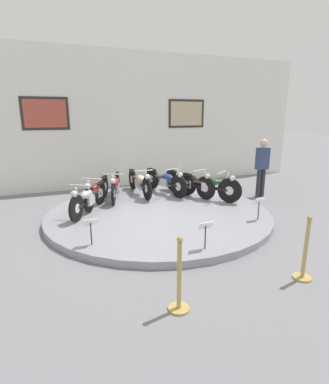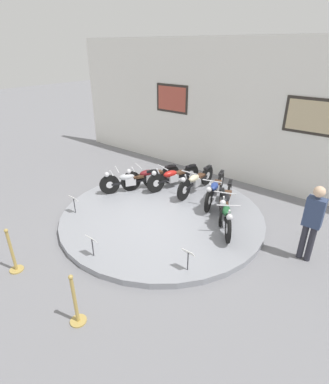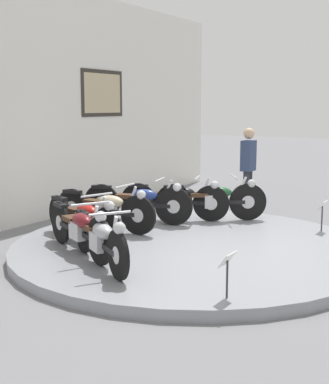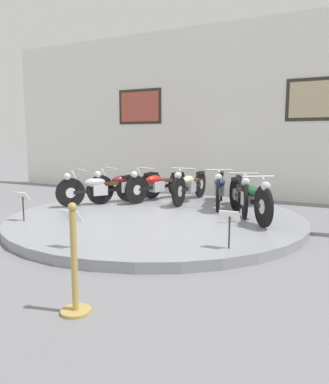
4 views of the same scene
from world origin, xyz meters
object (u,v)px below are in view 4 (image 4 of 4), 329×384
(stanchion_post_right_of_entry, at_px, (75,277))
(motorcycle_maroon, at_px, (125,185))
(motorcycle_green, at_px, (249,197))
(motorcycle_red, at_px, (157,184))
(info_placard_front_left, at_px, (23,200))
(motorcycle_black, at_px, (242,192))
(info_placard_front_centre, at_px, (72,221))
(motorcycle_cream, at_px, (190,185))
(motorcycle_blue, at_px, (220,187))
(info_placard_front_right, at_px, (230,221))
(motorcycle_silver, at_px, (99,187))

(stanchion_post_right_of_entry, bearing_deg, motorcycle_maroon, 117.34)
(motorcycle_green, xyz_separation_m, stanchion_post_right_of_entry, (-0.59, -4.01, -0.20))
(motorcycle_red, height_order, info_placard_front_left, motorcycle_red)
(motorcycle_black, relative_size, info_placard_front_centre, 3.72)
(motorcycle_red, xyz_separation_m, motorcycle_cream, (0.76, 0.15, 0.01))
(motorcycle_blue, bearing_deg, motorcycle_black, -36.01)
(motorcycle_maroon, height_order, info_placard_front_right, motorcycle_maroon)
(motorcycle_blue, height_order, info_placard_front_left, motorcycle_blue)
(info_placard_front_right, bearing_deg, motorcycle_red, 131.62)
(motorcycle_black, bearing_deg, motorcycle_blue, 143.99)
(info_placard_front_centre, bearing_deg, stanchion_post_right_of_entry, -49.19)
(info_placard_front_centre, height_order, stanchion_post_right_of_entry, stanchion_post_right_of_entry)
(motorcycle_silver, distance_m, motorcycle_red, 1.35)
(motorcycle_red, xyz_separation_m, info_placard_front_centre, (0.76, -3.82, -0.01))
(motorcycle_blue, relative_size, info_placard_front_right, 3.83)
(motorcycle_silver, xyz_separation_m, motorcycle_black, (2.97, 0.60, 0.02))
(motorcycle_silver, xyz_separation_m, info_placard_front_centre, (1.63, -2.80, -0.01))
(motorcycle_blue, xyz_separation_m, motorcycle_black, (0.58, -0.42, -0.01))
(motorcycle_silver, xyz_separation_m, info_placard_front_right, (3.48, -1.91, -0.01))
(motorcycle_blue, xyz_separation_m, info_placard_front_right, (1.09, -2.93, -0.03))
(info_placard_front_centre, distance_m, info_placard_front_right, 2.05)
(motorcycle_silver, xyz_separation_m, info_placard_front_left, (-0.21, -1.91, -0.01))
(motorcycle_maroon, relative_size, motorcycle_black, 0.95)
(info_placard_front_right, bearing_deg, motorcycle_silver, 151.26)
(motorcycle_silver, distance_m, stanchion_post_right_of_entry, 4.82)
(motorcycle_cream, distance_m, stanchion_post_right_of_entry, 5.29)
(motorcycle_red, distance_m, info_placard_front_centre, 3.89)
(info_placard_front_left, height_order, info_placard_front_right, same)
(motorcycle_silver, bearing_deg, motorcycle_cream, 35.67)
(motorcycle_red, relative_size, motorcycle_cream, 0.95)
(motorcycle_cream, relative_size, motorcycle_black, 1.05)
(motorcycle_green, bearing_deg, stanchion_post_right_of_entry, -98.36)
(motorcycle_red, bearing_deg, motorcycle_black, -11.37)
(motorcycle_maroon, height_order, motorcycle_cream, motorcycle_cream)
(motorcycle_blue, relative_size, info_placard_front_centre, 3.83)
(motorcycle_cream, bearing_deg, info_placard_front_right, -59.08)
(info_placard_front_left, bearing_deg, stanchion_post_right_of_entry, -36.00)
(motorcycle_cream, relative_size, motorcycle_green, 1.18)
(motorcycle_red, xyz_separation_m, info_placard_front_left, (-1.09, -2.93, -0.01))
(motorcycle_maroon, distance_m, info_placard_front_right, 4.06)
(info_placard_front_left, xyz_separation_m, info_placard_front_centre, (1.85, -0.89, 0.00))
(motorcycle_black, xyz_separation_m, info_placard_front_centre, (-1.34, -3.40, -0.02))
(motorcycle_maroon, xyz_separation_m, motorcycle_red, (0.58, 0.42, -0.01))
(motorcycle_silver, height_order, info_placard_front_left, motorcycle_silver)
(motorcycle_green, height_order, info_placard_front_right, motorcycle_green)
(info_placard_front_left, height_order, info_placard_front_centre, same)
(motorcycle_maroon, bearing_deg, info_placard_front_centre, -68.49)
(motorcycle_blue, distance_m, motorcycle_green, 1.35)
(motorcycle_maroon, relative_size, motorcycle_cream, 0.91)
(motorcycle_silver, relative_size, motorcycle_maroon, 0.94)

